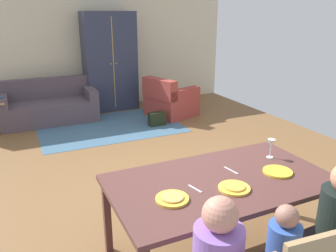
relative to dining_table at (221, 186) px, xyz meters
name	(u,v)px	position (x,y,z in m)	size (l,w,h in m)	color
ground_plane	(144,163)	(0.11, 2.14, -0.70)	(6.65, 6.72, 0.02)	brown
back_wall	(87,47)	(0.11, 5.55, 0.66)	(6.65, 0.10, 2.70)	beige
dining_table	(221,186)	(0.00, 0.00, 0.00)	(1.85, 1.04, 0.76)	#55302C
plate_near_man	(172,199)	(-0.51, -0.12, 0.07)	(0.25, 0.25, 0.02)	yellow
pizza_near_man	(172,197)	(-0.51, -0.12, 0.09)	(0.17, 0.17, 0.01)	tan
plate_near_child	(234,188)	(0.00, -0.18, 0.07)	(0.25, 0.25, 0.02)	yellow
pizza_near_child	(234,186)	(0.00, -0.18, 0.09)	(0.17, 0.17, 0.01)	gold
plate_near_woman	(278,172)	(0.51, -0.10, 0.07)	(0.25, 0.25, 0.02)	yellow
wine_glass	(271,145)	(0.67, 0.18, 0.20)	(0.07, 0.07, 0.19)	silver
fork	(195,189)	(-0.28, -0.05, 0.07)	(0.02, 0.15, 0.01)	silver
knife	(231,170)	(0.17, 0.10, 0.07)	(0.01, 0.17, 0.01)	silver
person_woman	(331,237)	(0.51, -0.70, -0.18)	(0.30, 0.41, 1.11)	#3E384A
area_rug	(110,126)	(0.10, 3.92, -0.69)	(2.60, 1.80, 0.01)	#3F617B
couch	(49,106)	(-0.88, 4.77, -0.39)	(1.80, 0.86, 0.82)	#4F434D
armchair	(170,101)	(1.45, 4.10, -0.38)	(1.08, 1.08, 0.82)	#9F3B34
armoire	(110,62)	(0.51, 5.16, 0.36)	(1.10, 0.59, 2.10)	#2D3249
handbag	(157,119)	(0.95, 3.62, -0.56)	(0.32, 0.16, 0.26)	black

